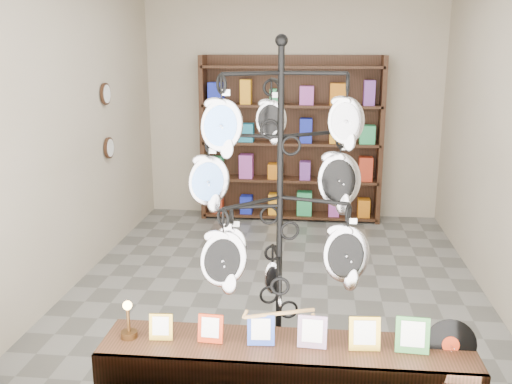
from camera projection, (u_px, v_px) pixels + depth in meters
ground at (277, 283)px, 5.71m from camera, size 5.00×5.00×0.00m
room_envelope at (279, 97)px, 5.26m from camera, size 5.00×5.00×5.00m
display_tree at (280, 198)px, 3.60m from camera, size 1.24×1.21×2.38m
back_shelving at (291, 144)px, 7.67m from camera, size 2.42×0.36×2.20m
wall_clocks at (107, 121)px, 6.33m from camera, size 0.03×0.24×0.84m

